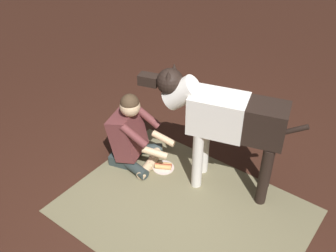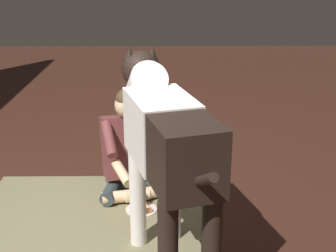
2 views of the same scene
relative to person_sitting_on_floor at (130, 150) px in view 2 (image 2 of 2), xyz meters
The scene contains 5 objects.
ground_plane 0.87m from the person_sitting_on_floor, 152.02° to the left, with size 14.68×14.68×0.00m, color #3B1F16.
area_rug 0.97m from the person_sitting_on_floor, 162.63° to the left, with size 2.20×1.66×0.01m, color #776F50.
person_sitting_on_floor is the anchor object (origin of this frame).
large_dog 1.05m from the person_sitting_on_floor, 163.56° to the right, with size 1.53×0.60×1.23m.
hot_dog_on_plate 0.48m from the person_sitting_on_floor, 163.56° to the right, with size 0.23×0.23×0.06m.
Camera 2 is at (-2.66, -0.64, 1.74)m, focal length 49.70 mm.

